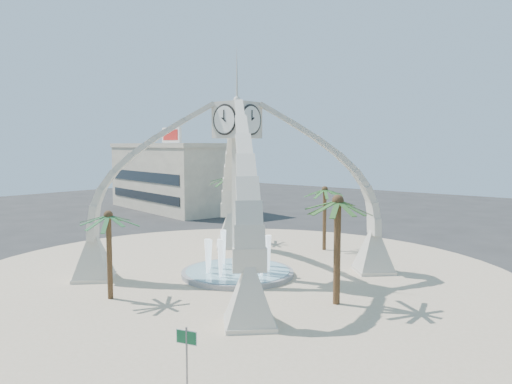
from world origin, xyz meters
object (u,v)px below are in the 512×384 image
Objects in this scene: fountain at (238,272)px; palm_east at (338,202)px; clock_tower at (237,186)px; palm_south at (108,217)px; palm_north at (325,190)px; street_sign at (187,345)px; palm_west at (228,178)px.

fountain is 1.15× the size of palm_east.
fountain is (0.00, 0.00, -6.20)m from clock_tower.
palm_south is (-11.11, -7.80, -0.97)m from palm_east.
palm_north is (-8.54, 12.57, -0.68)m from palm_east.
palm_east is 2.84× the size of street_sign.
palm_west is 29.79m from street_sign.
palm_west is 2.83× the size of street_sign.
palm_east is (8.74, -1.16, 5.77)m from fountain.
fountain is 12.50m from palm_north.
clock_tower reaches higher than palm_west.
palm_west is at bearing 135.30° from clock_tower.
palm_west is at bearing 150.23° from palm_east.
fountain is at bearing 107.91° from street_sign.
street_sign is (18.68, -22.79, -4.40)m from palm_west.
street_sign is (9.48, -13.69, -4.74)m from clock_tower.
clock_tower is 2.94× the size of palm_north.
palm_west reaches higher than palm_south.
palm_east reaches higher than fountain.
clock_tower is at bearing -90.98° from palm_north.
palm_south is 13.19m from street_sign.
palm_east is (8.74, -1.16, -0.44)m from clock_tower.
fountain is 1.38× the size of palm_south.
clock_tower is 2.58× the size of palm_east.
palm_east reaches higher than palm_north.
palm_south is at bearing -104.84° from fountain.
fountain is 10.44m from palm_south.
palm_north is at bearing 124.20° from palm_east.
palm_east is at bearing 35.07° from palm_south.
palm_west is (-9.20, 9.10, -0.34)m from clock_tower.
palm_south is at bearing 141.46° from street_sign.
fountain reaches higher than street_sign.
palm_north is 2.49× the size of street_sign.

